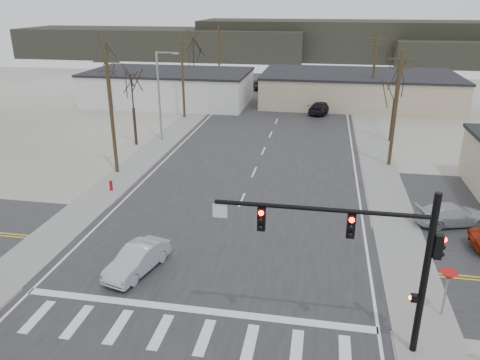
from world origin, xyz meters
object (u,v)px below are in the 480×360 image
object	(u,v)px
sedan_crossing	(137,259)
car_far_b	(258,85)
car_parked_silver	(452,215)
traffic_signal_mast	(378,249)
fire_hydrant	(111,185)
car_far_a	(321,107)

from	to	relation	value
sedan_crossing	car_far_b	xyz separation A→B (m)	(-1.31, 55.15, 0.00)
sedan_crossing	car_parked_silver	bearing A→B (deg)	41.37
traffic_signal_mast	fire_hydrant	bearing A→B (deg)	141.87
fire_hydrant	car_far_a	xyz separation A→B (m)	(15.37, 29.11, 0.35)
car_parked_silver	sedan_crossing	bearing A→B (deg)	99.60
fire_hydrant	sedan_crossing	distance (m)	12.24
traffic_signal_mast	car_far_a	distance (m)	43.57
sedan_crossing	car_parked_silver	world-z (taller)	sedan_crossing
car_far_a	car_far_b	xyz separation A→B (m)	(-10.34, 15.58, -0.04)
sedan_crossing	car_far_b	size ratio (longest dim) A/B	1.03
car_far_b	traffic_signal_mast	bearing A→B (deg)	-90.99
car_far_a	car_parked_silver	world-z (taller)	car_far_a
fire_hydrant	car_far_b	size ratio (longest dim) A/B	0.21
fire_hydrant	car_parked_silver	distance (m)	24.36
fire_hydrant	car_far_a	size ratio (longest dim) A/B	0.17
car_far_a	sedan_crossing	bearing A→B (deg)	94.40
traffic_signal_mast	car_parked_silver	xyz separation A→B (m)	(6.22, 12.75, -3.96)
fire_hydrant	sedan_crossing	size ratio (longest dim) A/B	0.20
traffic_signal_mast	fire_hydrant	distance (m)	23.39
car_far_a	car_far_b	world-z (taller)	car_far_a
sedan_crossing	car_far_a	distance (m)	40.59
traffic_signal_mast	car_far_a	xyz separation A→B (m)	(-2.72, 43.31, -3.87)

